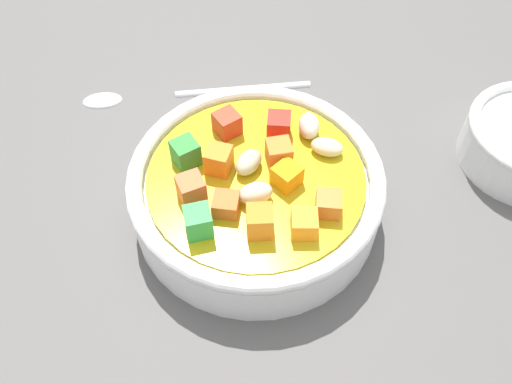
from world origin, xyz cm
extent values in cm
cube|color=#565451|center=(0.00, 0.00, -1.00)|extent=(140.00, 140.00, 2.00)
cylinder|color=white|center=(0.00, 0.00, 1.89)|extent=(18.89, 18.89, 3.78)
torus|color=white|center=(0.00, 0.00, 4.16)|extent=(19.00, 19.00, 1.25)
cylinder|color=gold|center=(0.00, 0.00, 3.98)|extent=(16.13, 16.13, 0.40)
cube|color=red|center=(4.28, -0.65, 5.23)|extent=(2.03, 2.03, 2.09)
cube|color=orange|center=(-0.24, -2.27, 4.99)|extent=(2.39, 2.39, 1.61)
cube|color=red|center=(3.73, 3.30, 5.10)|extent=(2.46, 2.46, 1.84)
cube|color=orange|center=(-3.71, -4.33, 4.99)|extent=(2.13, 2.13, 1.61)
ellipsoid|color=beige|center=(0.55, 0.70, 4.92)|extent=(2.82, 2.26, 1.46)
ellipsoid|color=beige|center=(-2.09, -0.53, 4.97)|extent=(2.62, 2.91, 1.57)
cube|color=#358838|center=(0.12, 5.34, 5.20)|extent=(2.47, 2.47, 2.02)
cube|color=orange|center=(-4.45, -1.44, 5.23)|extent=(2.20, 2.20, 2.09)
cube|color=#E95F2F|center=(-3.11, 3.82, 5.23)|extent=(2.46, 2.46, 2.09)
cube|color=orange|center=(-3.42, 1.23, 4.83)|extent=(1.96, 1.96, 1.29)
ellipsoid|color=beige|center=(3.63, -4.54, 4.78)|extent=(1.68, 2.51, 1.19)
cube|color=orange|center=(-1.64, -5.59, 4.94)|extent=(2.01, 2.01, 1.50)
cube|color=orange|center=(-0.13, 2.80, 5.18)|extent=(1.80, 1.80, 2.00)
ellipsoid|color=beige|center=(5.26, -2.81, 4.96)|extent=(2.77, 2.15, 1.55)
cube|color=green|center=(-5.54, 2.49, 5.23)|extent=(2.38, 2.38, 2.09)
cube|color=orange|center=(1.74, -1.27, 5.16)|extent=(2.34, 2.34, 1.96)
cylinder|color=silver|center=(13.06, 4.74, 0.36)|extent=(5.37, 12.18, 0.71)
ellipsoid|color=silver|center=(8.22, 17.00, 0.43)|extent=(3.31, 4.17, 0.86)
camera|label=1|loc=(-23.85, -6.38, 35.05)|focal=37.93mm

